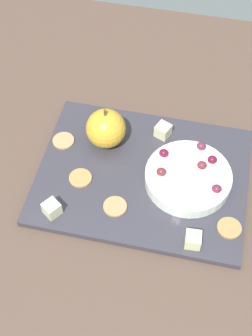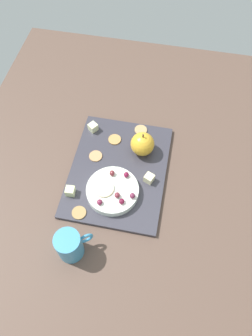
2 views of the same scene
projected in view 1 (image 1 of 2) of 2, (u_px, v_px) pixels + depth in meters
The scene contains 19 objects.
table at pixel (118, 181), 90.86cm from camera, with size 113.82×99.73×4.74cm, color brown.
platter at pixel (143, 176), 87.81cm from camera, with size 37.34×28.75×1.26cm, color #36353E.
serving_dish at pixel (188, 176), 85.60cm from camera, with size 15.19×15.19×2.32cm, color white.
apple_whole at pixel (106, 129), 88.83cm from camera, with size 7.35×7.35×7.35cm, color gold.
apple_stem at pixel (105, 113), 85.38cm from camera, with size 0.50×0.50×1.20cm, color brown.
cheese_cube_0 at pixel (163, 131), 91.70cm from camera, with size 2.54×2.54×2.54cm, color beige.
cheese_cube_1 at pixel (193, 240), 78.08cm from camera, with size 2.54×2.54×2.54cm, color beige.
cheese_cube_2 at pixel (52, 209), 81.53cm from camera, with size 2.54×2.54×2.54cm, color beige.
cracker_0 at pixel (80, 178), 86.54cm from camera, with size 4.07×4.07×0.40cm, color tan.
cracker_1 at pixel (63, 141), 91.63cm from camera, with size 4.07×4.07×0.40cm, color tan.
cracker_2 at pixel (229, 228), 80.56cm from camera, with size 4.07×4.07×0.40cm, color #AA844E.
cracker_3 at pixel (115, 207), 83.03cm from camera, with size 4.07×4.07×0.40cm, color tan.
grape_0 at pixel (212, 160), 85.44cm from camera, with size 1.70×1.53×1.42cm, color maroon.
grape_1 at pixel (202, 165), 84.69cm from camera, with size 1.70×1.53×1.46cm, color maroon.
grape_2 at pixel (217, 189), 81.83cm from camera, with size 1.70×1.53×1.36cm, color maroon.
grape_3 at pixel (161, 172), 83.80cm from camera, with size 1.70×1.53×1.53cm, color maroon.
grape_4 at pixel (164, 153), 86.26cm from camera, with size 1.70×1.53×1.49cm, color maroon.
grape_5 at pixel (201, 146), 87.20cm from camera, with size 1.70×1.53×1.48cm, color #692640.
apple_slice_0 at pixel (189, 185), 82.78cm from camera, with size 5.82×5.82×0.60cm, color beige.
Camera 1 is at (-12.60, 50.31, 77.03)cm, focal length 52.12 mm.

